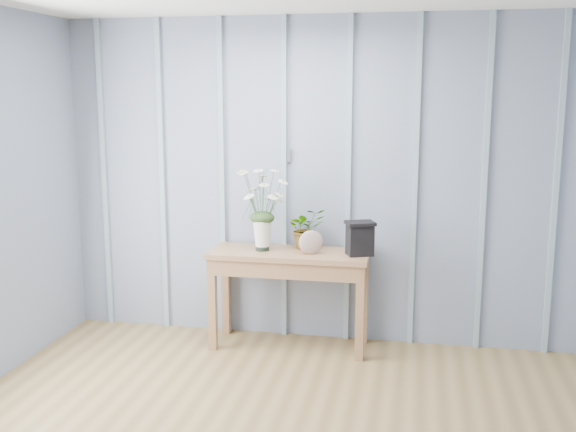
% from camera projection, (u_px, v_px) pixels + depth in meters
% --- Properties ---
extents(room_shell, '(4.00, 4.50, 2.50)m').
position_uv_depth(room_shell, '(281.00, 82.00, 3.77)').
color(room_shell, '#818DA6').
rests_on(room_shell, ground).
extents(sideboard, '(1.20, 0.45, 0.75)m').
position_uv_depth(sideboard, '(289.00, 266.00, 5.09)').
color(sideboard, '#8E6441').
rests_on(sideboard, ground).
extents(daisy_vase, '(0.46, 0.35, 0.65)m').
position_uv_depth(daisy_vase, '(262.00, 197.00, 5.02)').
color(daisy_vase, black).
rests_on(daisy_vase, sideboard).
extents(spider_plant, '(0.36, 0.35, 0.31)m').
position_uv_depth(spider_plant, '(306.00, 228.00, 5.14)').
color(spider_plant, '#223C19').
rests_on(spider_plant, sideboard).
extents(felt_disc_vessel, '(0.19, 0.11, 0.18)m').
position_uv_depth(felt_disc_vessel, '(311.00, 242.00, 4.96)').
color(felt_disc_vessel, '#814E54').
rests_on(felt_disc_vessel, sideboard).
extents(carved_box, '(0.25, 0.23, 0.25)m').
position_uv_depth(carved_box, '(360.00, 238.00, 4.93)').
color(carved_box, black).
rests_on(carved_box, sideboard).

